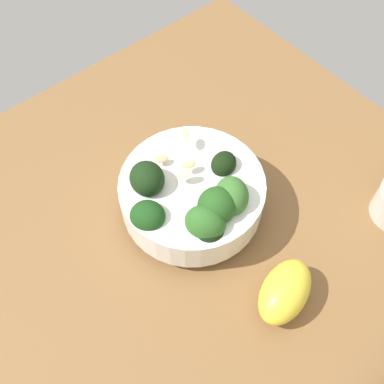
# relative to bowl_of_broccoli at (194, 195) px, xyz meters

# --- Properties ---
(ground_plane) EXTENTS (0.69, 0.69, 0.04)m
(ground_plane) POSITION_rel_bowl_of_broccoli_xyz_m (0.02, 0.04, -0.06)
(ground_plane) COLOR brown
(bowl_of_broccoli) EXTENTS (0.18, 0.17, 0.09)m
(bowl_of_broccoli) POSITION_rel_bowl_of_broccoli_xyz_m (0.00, 0.00, 0.00)
(bowl_of_broccoli) COLOR white
(bowl_of_broccoli) RESTS_ON ground_plane
(lemon_wedge) EXTENTS (0.09, 0.07, 0.05)m
(lemon_wedge) POSITION_rel_bowl_of_broccoli_xyz_m (-0.00, 0.15, -0.02)
(lemon_wedge) COLOR yellow
(lemon_wedge) RESTS_ON ground_plane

